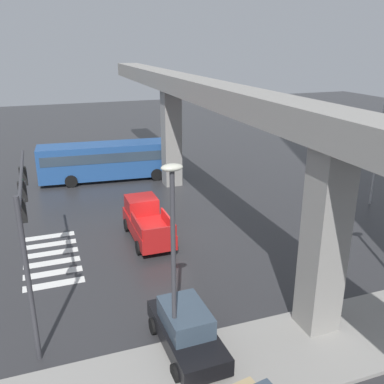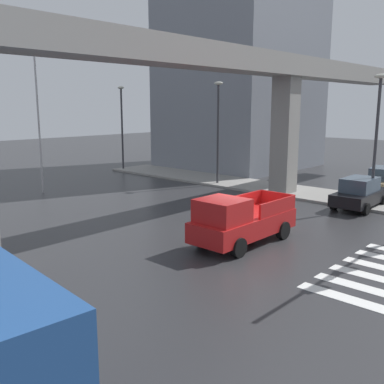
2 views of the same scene
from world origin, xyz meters
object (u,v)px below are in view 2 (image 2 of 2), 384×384
object	(u,v)px
sedan_tan	(384,181)
street_lamp_mid_block	(218,121)
sedan_black	(360,193)
pickup_truck	(240,221)
flagpole	(39,102)
street_lamp_near_corner	(377,126)
street_lamp_far_north	(122,118)

from	to	relation	value
sedan_tan	street_lamp_mid_block	distance (m)	11.65
street_lamp_mid_block	sedan_black	bearing A→B (deg)	-91.75
pickup_truck	flagpole	size ratio (longest dim) A/B	0.50
street_lamp_near_corner	flagpole	bearing A→B (deg)	119.64
street_lamp_far_north	flagpole	xyz separation A→B (m)	(-9.94, -4.31, 1.30)
street_lamp_near_corner	street_lamp_far_north	bearing A→B (deg)	90.00
street_lamp_near_corner	street_lamp_far_north	size ratio (longest dim) A/B	1.00
sedan_black	street_lamp_mid_block	bearing A→B (deg)	88.25
street_lamp_far_north	flagpole	bearing A→B (deg)	-156.55
pickup_truck	sedan_black	xyz separation A→B (m)	(9.74, -0.96, -0.14)
sedan_tan	street_lamp_near_corner	size ratio (longest dim) A/B	0.62
sedan_black	street_lamp_far_north	bearing A→B (deg)	89.14
pickup_truck	flagpole	xyz separation A→B (m)	(0.12, 15.97, 4.87)
sedan_tan	street_lamp_far_north	xyz separation A→B (m)	(-4.86, 20.71, 3.70)
pickup_truck	street_lamp_near_corner	world-z (taller)	street_lamp_near_corner
street_lamp_near_corner	street_lamp_mid_block	world-z (taller)	same
street_lamp_mid_block	street_lamp_far_north	world-z (taller)	same
pickup_truck	sedan_tan	size ratio (longest dim) A/B	1.13
pickup_truck	street_lamp_mid_block	xyz separation A→B (m)	(10.06, 9.50, 3.57)
sedan_black	flagpole	world-z (taller)	flagpole
pickup_truck	sedan_tan	xyz separation A→B (m)	(14.92, -0.42, -0.14)
sedan_black	street_lamp_mid_block	size ratio (longest dim) A/B	0.60
sedan_black	flagpole	xyz separation A→B (m)	(-9.62, 16.94, 5.01)
sedan_tan	street_lamp_far_north	world-z (taller)	street_lamp_far_north
sedan_black	street_lamp_mid_block	world-z (taller)	street_lamp_mid_block
street_lamp_far_north	flagpole	size ratio (longest dim) A/B	0.71
pickup_truck	sedan_black	distance (m)	9.79
sedan_tan	street_lamp_near_corner	world-z (taller)	street_lamp_near_corner
street_lamp_far_north	sedan_tan	bearing A→B (deg)	-76.80
sedan_black	street_lamp_far_north	size ratio (longest dim) A/B	0.60
flagpole	sedan_tan	bearing A→B (deg)	-47.93
pickup_truck	sedan_black	world-z (taller)	pickup_truck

